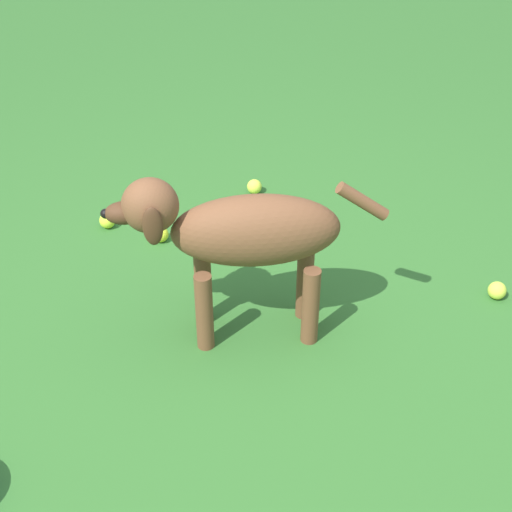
% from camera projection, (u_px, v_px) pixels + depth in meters
% --- Properties ---
extents(ground, '(14.00, 14.00, 0.00)m').
position_uv_depth(ground, '(256.00, 372.00, 2.28)').
color(ground, '#2D6026').
extents(dog, '(0.50, 0.78, 0.60)m').
position_uv_depth(dog, '(239.00, 234.00, 2.22)').
color(dog, brown).
rests_on(dog, ground).
extents(tennis_ball_0, '(0.07, 0.07, 0.07)m').
position_uv_depth(tennis_ball_0, '(254.00, 187.00, 3.20)').
color(tennis_ball_0, '#D0E340').
rests_on(tennis_ball_0, ground).
extents(tennis_ball_1, '(0.07, 0.07, 0.07)m').
position_uv_depth(tennis_ball_1, '(497.00, 290.00, 2.57)').
color(tennis_ball_1, '#C4DA3F').
rests_on(tennis_ball_1, ground).
extents(tennis_ball_2, '(0.07, 0.07, 0.07)m').
position_uv_depth(tennis_ball_2, '(107.00, 221.00, 2.97)').
color(tennis_ball_2, '#C8E533').
rests_on(tennis_ball_2, ground).
extents(tennis_ball_3, '(0.07, 0.07, 0.07)m').
position_uv_depth(tennis_ball_3, '(160.00, 234.00, 2.88)').
color(tennis_ball_3, yellow).
rests_on(tennis_ball_3, ground).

